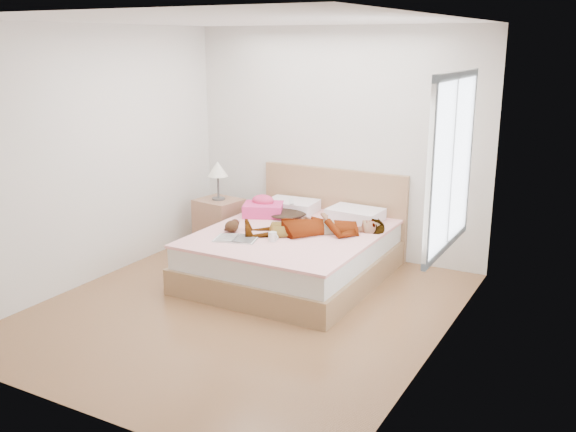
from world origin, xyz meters
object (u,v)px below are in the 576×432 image
object	(u,v)px
towel	(263,207)
plush_toy	(232,226)
bed	(296,250)
magazine	(236,239)
coffee_mug	(273,237)
phone	(292,201)
nightstand	(219,220)
woman	(316,223)

from	to	relation	value
towel	plush_toy	distance (m)	0.71
bed	towel	size ratio (longest dim) A/B	3.87
plush_toy	magazine	bearing A→B (deg)	-49.24
magazine	coffee_mug	bearing A→B (deg)	19.97
phone	nightstand	distance (m)	1.05
coffee_mug	plush_toy	world-z (taller)	plush_toy
woman	plush_toy	distance (m)	0.87
phone	magazine	distance (m)	1.01
coffee_mug	magazine	bearing A→B (deg)	-160.03
bed	plush_toy	bearing A→B (deg)	-144.25
phone	towel	bearing A→B (deg)	159.82
woman	towel	size ratio (longest dim) A/B	2.75
woman	towel	world-z (taller)	towel
bed	coffee_mug	bearing A→B (deg)	-91.11
phone	nightstand	world-z (taller)	nightstand
towel	coffee_mug	distance (m)	0.99
phone	woman	bearing A→B (deg)	-71.71
phone	magazine	size ratio (longest dim) A/B	0.20
bed	magazine	size ratio (longest dim) A/B	4.35
woman	bed	bearing A→B (deg)	-126.67
magazine	plush_toy	xyz separation A→B (m)	(-0.19, 0.22, 0.05)
towel	nightstand	bearing A→B (deg)	174.13
bed	plush_toy	world-z (taller)	bed
woman	plush_toy	bearing A→B (deg)	-97.07
woman	coffee_mug	xyz separation A→B (m)	(-0.24, -0.47, -0.05)
towel	nightstand	size ratio (longest dim) A/B	0.51
bed	plush_toy	xyz separation A→B (m)	(-0.55, -0.39, 0.30)
magazine	coffee_mug	size ratio (longest dim) A/B	3.82
woman	phone	xyz separation A→B (m)	(-0.50, 0.40, 0.08)
plush_toy	phone	bearing A→B (deg)	70.32
nightstand	plush_toy	bearing A→B (deg)	-47.49
bed	woman	bearing A→B (deg)	-3.61
phone	towel	distance (m)	0.35
coffee_mug	plush_toy	distance (m)	0.55
magazine	nightstand	xyz separation A→B (m)	(-0.89, 0.99, -0.17)
woman	magazine	xyz separation A→B (m)	(-0.59, -0.59, -0.09)
magazine	plush_toy	world-z (taller)	plush_toy
phone	coffee_mug	distance (m)	0.92
bed	magazine	bearing A→B (deg)	-120.71
coffee_mug	bed	bearing A→B (deg)	88.89
phone	bed	size ratio (longest dim) A/B	0.05
towel	coffee_mug	bearing A→B (deg)	-53.50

